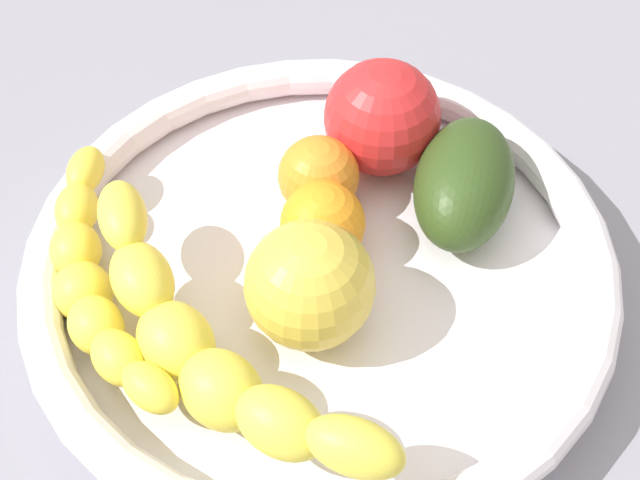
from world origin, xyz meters
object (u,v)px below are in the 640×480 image
at_px(banana_draped_left, 93,282).
at_px(tomato_red, 382,117).
at_px(banana_draped_right, 208,349).
at_px(orange_mid_left, 319,176).
at_px(avocado_dark, 464,183).
at_px(orange_front, 323,223).
at_px(fruit_bowl, 320,267).
at_px(apple_yellow, 310,285).

xyz_separation_m(banana_draped_left, tomato_red, (0.19, -0.06, 0.01)).
relative_size(banana_draped_right, orange_mid_left, 4.74).
xyz_separation_m(banana_draped_left, avocado_dark, (0.18, -0.13, 0.01)).
height_order(banana_draped_left, orange_mid_left, orange_mid_left).
distance_m(banana_draped_left, orange_front, 0.13).
xyz_separation_m(banana_draped_right, orange_mid_left, (0.14, 0.03, -0.01)).
height_order(orange_mid_left, tomato_red, tomato_red).
relative_size(orange_mid_left, avocado_dark, 0.51).
bearing_deg(fruit_bowl, tomato_red, 14.25).
height_order(banana_draped_left, banana_draped_right, banana_draped_right).
bearing_deg(banana_draped_left, fruit_bowl, -42.33).
bearing_deg(apple_yellow, banana_draped_left, 121.54).
xyz_separation_m(orange_mid_left, avocado_dark, (0.05, -0.07, 0.00)).
relative_size(avocado_dark, apple_yellow, 1.39).
bearing_deg(banana_draped_right, tomato_red, 7.06).
distance_m(orange_front, avocado_dark, 0.09).
bearing_deg(banana_draped_right, orange_mid_left, 13.23).
height_order(banana_draped_right, tomato_red, tomato_red).
distance_m(fruit_bowl, apple_yellow, 0.05).
relative_size(banana_draped_right, tomato_red, 3.22).
height_order(banana_draped_left, avocado_dark, avocado_dark).
xyz_separation_m(banana_draped_left, apple_yellow, (0.06, -0.10, 0.01)).
relative_size(orange_mid_left, tomato_red, 0.68).
relative_size(orange_front, orange_mid_left, 1.00).
relative_size(fruit_bowl, apple_yellow, 4.84).
distance_m(tomato_red, avocado_dark, 0.07).
distance_m(fruit_bowl, tomato_red, 0.11).
bearing_deg(avocado_dark, orange_mid_left, 121.48).
bearing_deg(banana_draped_right, banana_draped_left, 90.81).
xyz_separation_m(banana_draped_right, avocado_dark, (0.18, -0.04, -0.01)).
xyz_separation_m(fruit_bowl, tomato_red, (0.10, 0.02, 0.03)).
bearing_deg(banana_draped_right, apple_yellow, -16.10).
bearing_deg(banana_draped_left, banana_draped_right, -89.19).
xyz_separation_m(orange_front, apple_yellow, (-0.05, -0.03, 0.01)).
xyz_separation_m(banana_draped_left, orange_mid_left, (0.14, -0.05, 0.00)).
bearing_deg(apple_yellow, orange_front, 29.19).
bearing_deg(avocado_dark, tomato_red, 82.11).
bearing_deg(orange_mid_left, avocado_dark, -58.52).
distance_m(orange_mid_left, avocado_dark, 0.09).
relative_size(banana_draped_left, orange_mid_left, 3.43).
height_order(orange_mid_left, apple_yellow, apple_yellow).
xyz_separation_m(orange_front, tomato_red, (0.08, 0.02, 0.01)).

